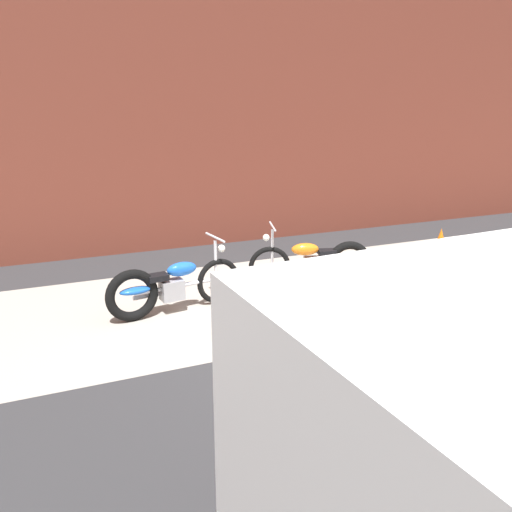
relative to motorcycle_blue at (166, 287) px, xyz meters
name	(u,v)px	position (x,y,z in m)	size (l,w,h in m)	color
ground_plane	(343,336)	(1.88, -1.62, -0.40)	(80.00, 80.00, 0.00)	#2D2D30
sidewalk_slab	(283,292)	(1.88, 0.13, -0.40)	(36.00, 3.50, 0.01)	#9E998E
brick_building_wall	(210,85)	(1.88, 3.58, 2.83)	(36.00, 0.50, 6.46)	brown
motorcycle_blue	(166,287)	(0.00, 0.00, 0.00)	(2.00, 0.58, 1.03)	black
motorcycle_orange	(319,262)	(2.55, 0.20, 0.00)	(1.95, 0.81, 1.03)	black
traffic_cone	(440,244)	(5.58, 0.78, -0.15)	(0.40, 0.40, 0.55)	orange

